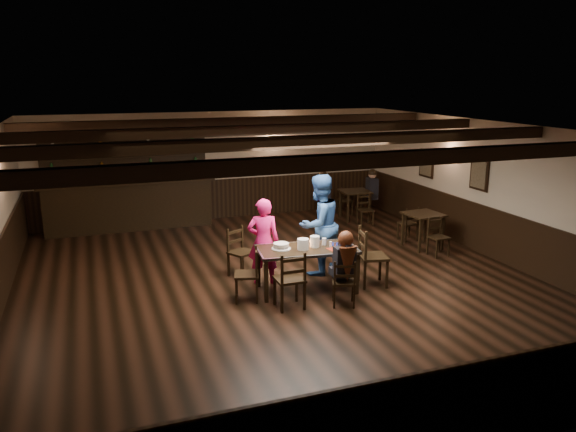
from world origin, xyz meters
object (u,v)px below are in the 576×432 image
object	(u,v)px
chair_near_right	(344,280)
woman_pink	(263,241)
dining_table	(307,252)
man_blue	(319,225)
chair_near_left	(291,276)
cake	(281,246)
bar_counter	(129,198)

from	to	relation	value
chair_near_right	woman_pink	xyz separation A→B (m)	(-0.88, 1.43, 0.31)
dining_table	man_blue	size ratio (longest dim) A/B	0.94
dining_table	man_blue	bearing A→B (deg)	54.31
dining_table	chair_near_left	distance (m)	0.85
woman_pink	cake	world-z (taller)	woman_pink
woman_pink	man_blue	size ratio (longest dim) A/B	0.83
dining_table	man_blue	distance (m)	0.94
chair_near_left	cake	size ratio (longest dim) A/B	2.88
dining_table	woman_pink	world-z (taller)	woman_pink
woman_pink	cake	size ratio (longest dim) A/B	4.71
chair_near_left	chair_near_right	world-z (taller)	chair_near_left
chair_near_left	chair_near_right	size ratio (longest dim) A/B	1.21
man_blue	woman_pink	bearing A→B (deg)	-14.61
bar_counter	man_blue	bearing A→B (deg)	-55.74
chair_near_right	man_blue	size ratio (longest dim) A/B	0.42
chair_near_right	cake	xyz separation A→B (m)	(-0.72, 0.95, 0.35)
chair_near_left	cake	world-z (taller)	chair_near_left
dining_table	bar_counter	xyz separation A→B (m)	(-2.49, 5.18, 0.05)
woman_pink	chair_near_left	bearing A→B (deg)	106.43
dining_table	cake	distance (m)	0.45
dining_table	woman_pink	bearing A→B (deg)	134.84
chair_near_left	chair_near_right	xyz separation A→B (m)	(0.82, -0.18, -0.09)
chair_near_right	bar_counter	bearing A→B (deg)	114.86
bar_counter	cake	bearing A→B (deg)	-67.77
chair_near_right	bar_counter	distance (m)	6.64
man_blue	dining_table	bearing A→B (deg)	31.87
man_blue	cake	world-z (taller)	man_blue
man_blue	bar_counter	bearing A→B (deg)	-78.17
chair_near_right	man_blue	xyz separation A→B (m)	(0.23, 1.58, 0.47)
chair_near_left	woman_pink	xyz separation A→B (m)	(-0.06, 1.25, 0.22)
man_blue	cake	size ratio (longest dim) A/B	5.70
chair_near_right	bar_counter	size ratio (longest dim) A/B	0.19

